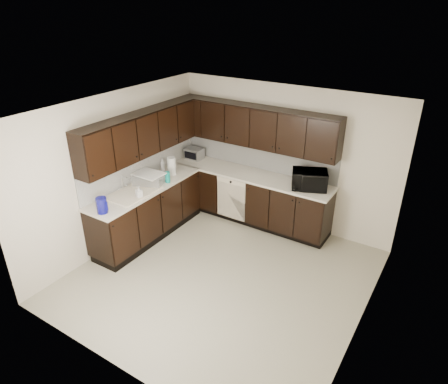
{
  "coord_description": "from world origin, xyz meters",
  "views": [
    {
      "loc": [
        2.6,
        -4.04,
        3.77
      ],
      "look_at": [
        -0.34,
        0.6,
        1.07
      ],
      "focal_mm": 32.0,
      "sensor_mm": 36.0,
      "label": 1
    }
  ],
  "objects_px": {
    "toaster_oven": "(194,153)",
    "storage_bin": "(149,179)",
    "sink": "(133,197)",
    "microwave": "(309,180)",
    "blue_pitcher": "(102,205)"
  },
  "relations": [
    {
      "from": "storage_bin",
      "to": "blue_pitcher",
      "type": "distance_m",
      "value": 1.11
    },
    {
      "from": "sink",
      "to": "blue_pitcher",
      "type": "distance_m",
      "value": 0.71
    },
    {
      "from": "toaster_oven",
      "to": "storage_bin",
      "type": "bearing_deg",
      "value": -89.55
    },
    {
      "from": "microwave",
      "to": "blue_pitcher",
      "type": "height_order",
      "value": "microwave"
    },
    {
      "from": "microwave",
      "to": "blue_pitcher",
      "type": "distance_m",
      "value": 3.25
    },
    {
      "from": "microwave",
      "to": "blue_pitcher",
      "type": "relative_size",
      "value": 2.35
    },
    {
      "from": "blue_pitcher",
      "to": "sink",
      "type": "bearing_deg",
      "value": 94.11
    },
    {
      "from": "toaster_oven",
      "to": "storage_bin",
      "type": "relative_size",
      "value": 0.7
    },
    {
      "from": "sink",
      "to": "toaster_oven",
      "type": "relative_size",
      "value": 2.49
    },
    {
      "from": "toaster_oven",
      "to": "sink",
      "type": "bearing_deg",
      "value": -89.43
    },
    {
      "from": "microwave",
      "to": "blue_pitcher",
      "type": "bearing_deg",
      "value": -156.95
    },
    {
      "from": "toaster_oven",
      "to": "microwave",
      "type": "bearing_deg",
      "value": -3.53
    },
    {
      "from": "sink",
      "to": "microwave",
      "type": "distance_m",
      "value": 2.86
    },
    {
      "from": "storage_bin",
      "to": "blue_pitcher",
      "type": "bearing_deg",
      "value": -85.11
    },
    {
      "from": "storage_bin",
      "to": "microwave",
      "type": "bearing_deg",
      "value": 28.65
    }
  ]
}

